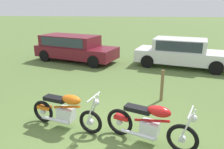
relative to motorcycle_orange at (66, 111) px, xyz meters
name	(u,v)px	position (x,y,z in m)	size (l,w,h in m)	color
ground_plane	(103,134)	(0.97, -0.22, -0.48)	(120.00, 120.00, 0.00)	#567038
motorcycle_orange	(66,111)	(0.00, 0.00, 0.00)	(1.98, 0.87, 1.02)	black
motorcycle_red	(150,124)	(2.06, -0.44, 0.01)	(2.01, 1.05, 1.02)	black
car_burgundy	(73,46)	(-1.81, 6.94, 0.36)	(4.85, 3.10, 1.43)	maroon
car_white	(181,51)	(3.94, 6.35, 0.32)	(4.84, 2.86, 1.43)	silver
fence_post_wooden	(162,85)	(2.57, 1.98, 0.05)	(0.10, 0.10, 1.05)	brown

